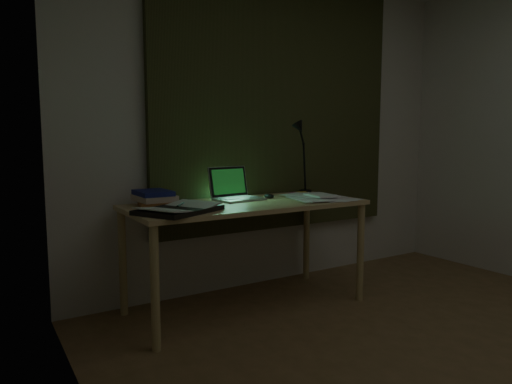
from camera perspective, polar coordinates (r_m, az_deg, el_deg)
wall_back at (r=3.74m, az=2.70°, el=7.89°), size 3.50×0.00×2.50m
wall_left at (r=1.14m, az=-13.16°, el=11.01°), size 0.00×4.00×2.50m
curtain at (r=3.71m, az=3.07°, el=10.98°), size 2.20×0.06×2.00m
desk at (r=3.17m, az=-1.16°, el=-7.92°), size 1.61×0.71×0.74m
laptop at (r=3.21m, az=-2.09°, el=1.05°), size 0.37×0.41×0.23m
open_textbook at (r=2.71m, az=-9.61°, el=-2.10°), size 0.56×0.51×0.04m
book_stack at (r=3.01m, az=-12.56°, el=-0.68°), size 0.24×0.28×0.11m
loose_papers at (r=3.35m, az=7.17°, el=-0.60°), size 0.46×0.47×0.02m
mouse at (r=3.32m, az=1.65°, el=-0.52°), size 0.08×0.10×0.03m
sticky_yellow at (r=3.64m, az=5.83°, el=-0.08°), size 0.09×0.09×0.01m
sticky_pink at (r=3.56m, az=4.76°, el=-0.22°), size 0.09×0.09×0.01m
desk_lamp at (r=3.72m, az=6.25°, el=4.06°), size 0.40×0.34×0.53m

